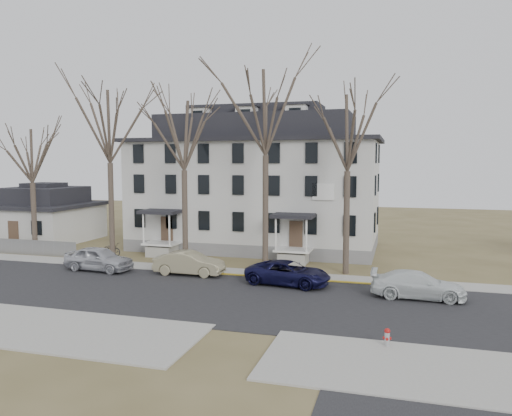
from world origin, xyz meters
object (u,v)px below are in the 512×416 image
(car_tan, at_px, (189,264))
(car_navy, at_px, (288,274))
(tree_mid_left, at_px, (184,130))
(tree_far_left, at_px, (109,121))
(car_white, at_px, (418,285))
(tree_center, at_px, (266,106))
(tree_bungalow, at_px, (31,152))
(tree_mid_right, at_px, (348,127))
(fire_hydrant, at_px, (387,338))
(small_house, at_px, (45,217))
(bicycle_left, at_px, (112,249))
(boarding_house, at_px, (256,185))
(car_silver, at_px, (99,259))

(car_tan, xyz_separation_m, car_navy, (6.76, -0.79, -0.05))
(car_navy, bearing_deg, tree_mid_left, 72.16)
(tree_far_left, relative_size, car_white, 2.77)
(tree_center, xyz_separation_m, tree_bungalow, (-19.00, 0.00, -2.97))
(tree_mid_left, height_order, tree_mid_right, same)
(tree_bungalow, relative_size, car_navy, 2.13)
(tree_mid_left, distance_m, car_white, 18.87)
(tree_center, relative_size, car_tan, 3.20)
(tree_mid_left, xyz_separation_m, fire_hydrant, (14.48, -12.84, -9.20))
(tree_mid_right, bearing_deg, tree_far_left, 180.00)
(car_white, bearing_deg, small_house, 71.04)
(tree_bungalow, relative_size, bicycle_left, 5.73)
(boarding_house, bearing_deg, car_silver, -122.35)
(tree_far_left, xyz_separation_m, car_white, (21.88, -5.03, -9.62))
(small_house, bearing_deg, tree_far_left, -29.39)
(car_silver, relative_size, fire_hydrant, 6.04)
(small_house, distance_m, car_navy, 27.56)
(fire_hydrant, bearing_deg, small_house, 148.84)
(boarding_house, bearing_deg, tree_bungalow, -152.99)
(tree_mid_left, distance_m, bicycle_left, 11.44)
(fire_hydrant, bearing_deg, car_tan, 143.20)
(tree_mid_right, height_order, fire_hydrant, tree_mid_right)
(tree_far_left, relative_size, car_navy, 2.71)
(boarding_house, height_order, tree_center, tree_center)
(tree_far_left, bearing_deg, tree_mid_right, 0.00)
(small_house, height_order, car_tan, small_house)
(car_navy, xyz_separation_m, car_white, (7.36, -0.92, 0.01))
(small_house, height_order, car_navy, small_house)
(tree_mid_right, height_order, bicycle_left, tree_mid_right)
(tree_center, bearing_deg, tree_mid_left, 180.00)
(boarding_house, relative_size, car_silver, 4.36)
(boarding_house, bearing_deg, tree_center, -69.80)
(tree_far_left, distance_m, car_navy, 17.90)
(tree_center, relative_size, car_white, 2.97)
(bicycle_left, bearing_deg, tree_bungalow, 118.37)
(tree_bungalow, height_order, car_navy, tree_bungalow)
(tree_mid_left, relative_size, tree_mid_right, 1.00)
(car_navy, bearing_deg, tree_mid_right, -28.12)
(car_silver, height_order, fire_hydrant, car_silver)
(bicycle_left, bearing_deg, tree_center, -78.04)
(car_tan, relative_size, car_navy, 0.91)
(tree_mid_right, xyz_separation_m, fire_hydrant, (2.98, -12.84, -9.20))
(small_house, bearing_deg, tree_bungalow, -57.16)
(tree_center, xyz_separation_m, car_silver, (-10.62, -3.87, -10.27))
(tree_center, distance_m, car_tan, 11.65)
(small_house, height_order, tree_bungalow, tree_bungalow)
(tree_mid_right, relative_size, fire_hydrant, 16.12)
(car_white, height_order, bicycle_left, car_white)
(tree_mid_left, relative_size, car_silver, 2.67)
(boarding_house, distance_m, bicycle_left, 12.98)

